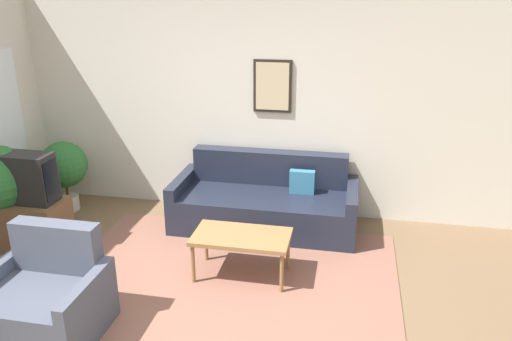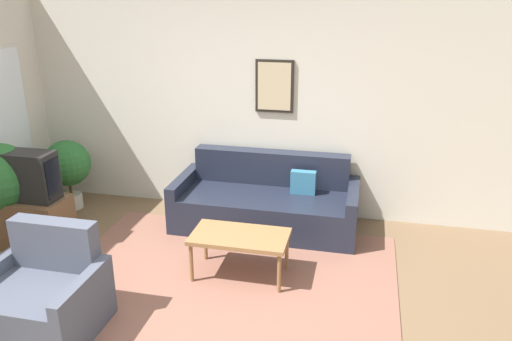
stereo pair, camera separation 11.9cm
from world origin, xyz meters
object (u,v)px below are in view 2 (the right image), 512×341
Objects in this scene: coffee_table at (240,239)px; tv at (25,176)px; couch at (267,203)px; armchair at (42,299)px.

tv reaches higher than coffee_table.
couch is 3.12× the size of tv.
tv is 0.73× the size of armchair.
armchair is (-1.35, -2.25, 0.00)m from couch.
armchair is at bearing -139.74° from coffee_table.
coffee_table is 1.74m from armchair.
tv is at bearing 176.61° from coffee_table.
couch is at bearing 22.81° from tv.
couch reaches higher than coffee_table.
coffee_table is at bearing -3.39° from tv.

